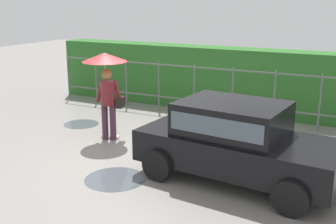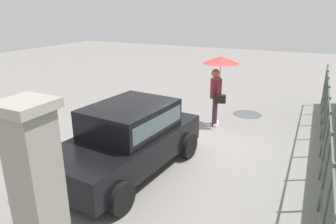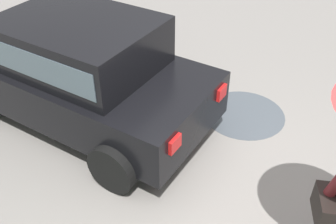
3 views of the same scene
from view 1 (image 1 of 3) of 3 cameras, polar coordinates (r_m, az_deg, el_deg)
The scene contains 7 objects.
ground_plane at distance 9.47m, azimuth -1.85°, elevation -5.37°, with size 40.00×40.00×0.00m, color gray.
car at distance 7.92m, azimuth 9.18°, elevation -3.55°, with size 3.86×2.14×1.48m.
pedestrian at distance 10.06m, azimuth -8.33°, elevation 5.08°, with size 1.06×1.06×2.09m.
fence_section at distance 11.99m, azimuth 6.10°, elevation 3.04°, with size 10.47×0.05×1.50m.
hedge_row at distance 12.90m, azimuth 7.74°, elevation 4.41°, with size 11.42×0.90×1.90m, color #2D6B28.
puddle_near at distance 8.15m, azimuth -7.15°, elevation -8.96°, with size 1.16×1.16×0.00m, color #4C545B.
puddle_far at distance 11.74m, azimuth -11.65°, elevation -1.60°, with size 0.95×0.95×0.00m, color #4C545B.
Camera 1 is at (4.31, -7.76, 3.31)m, focal length 45.06 mm.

